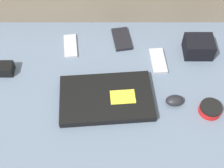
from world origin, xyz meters
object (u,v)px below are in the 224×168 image
object	(u,v)px
phone_silver	(122,39)
speaker_puck	(210,109)
charger_brick	(7,69)
laptop	(106,98)
computer_mouse	(175,101)
phone_small	(158,61)
camera_pouch	(199,47)
phone_black	(70,46)

from	to	relation	value
phone_silver	speaker_puck	bearing A→B (deg)	-58.63
speaker_puck	charger_brick	xyz separation A→B (m)	(-0.76, 0.18, 0.01)
laptop	charger_brick	bearing A→B (deg)	156.80
computer_mouse	phone_small	size ratio (longest dim) A/B	0.54
speaker_puck	phone_silver	bearing A→B (deg)	130.74
laptop	camera_pouch	xyz separation A→B (m)	(0.37, 0.24, 0.02)
computer_mouse	phone_black	distance (m)	0.49
phone_black	phone_small	size ratio (longest dim) A/B	1.01
computer_mouse	camera_pouch	distance (m)	0.28
laptop	phone_black	xyz separation A→B (m)	(-0.15, 0.27, -0.01)
phone_black	charger_brick	distance (m)	0.27
phone_black	camera_pouch	world-z (taller)	camera_pouch
phone_small	camera_pouch	world-z (taller)	camera_pouch
laptop	speaker_puck	bearing A→B (deg)	-11.92
phone_black	camera_pouch	xyz separation A→B (m)	(0.53, -0.03, 0.03)
phone_black	phone_small	xyz separation A→B (m)	(0.36, -0.08, 0.00)
computer_mouse	phone_small	world-z (taller)	computer_mouse
phone_small	computer_mouse	bearing A→B (deg)	-82.55
phone_small	phone_silver	bearing A→B (deg)	135.59
phone_silver	phone_small	distance (m)	0.19
speaker_puck	phone_black	world-z (taller)	speaker_puck
laptop	phone_silver	world-z (taller)	laptop
laptop	charger_brick	distance (m)	0.41
phone_silver	charger_brick	world-z (taller)	charger_brick
laptop	charger_brick	world-z (taller)	charger_brick
laptop	phone_black	size ratio (longest dim) A/B	2.65
computer_mouse	speaker_puck	world-z (taller)	same
phone_black	computer_mouse	bearing A→B (deg)	-42.37
computer_mouse	phone_silver	size ratio (longest dim) A/B	0.52
charger_brick	computer_mouse	bearing A→B (deg)	-12.83
phone_black	camera_pouch	distance (m)	0.53
phone_silver	phone_black	xyz separation A→B (m)	(-0.22, -0.04, -0.00)
phone_silver	laptop	bearing A→B (deg)	-110.60
phone_black	phone_small	distance (m)	0.37
charger_brick	phone_small	bearing A→B (deg)	5.30
speaker_puck	charger_brick	bearing A→B (deg)	166.64
charger_brick	laptop	bearing A→B (deg)	-18.73
computer_mouse	charger_brick	bearing A→B (deg)	161.64
phone_small	charger_brick	world-z (taller)	charger_brick
speaker_puck	computer_mouse	bearing A→B (deg)	163.93
phone_black	charger_brick	xyz separation A→B (m)	(-0.24, -0.14, 0.02)
laptop	phone_small	xyz separation A→B (m)	(0.21, 0.19, -0.01)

